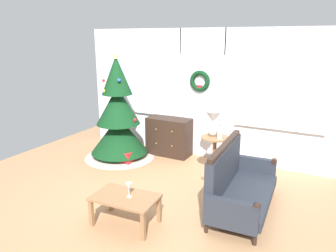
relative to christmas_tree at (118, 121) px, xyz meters
The scene contains 11 objects.
ground_plane 2.00m from the christmas_tree, 40.36° to the right, with size 6.76×6.76×0.00m, color #AD7F56.
back_wall_with_door 1.74m from the christmas_tree, 32.25° to the left, with size 5.20×0.19×2.55m.
christmas_tree is the anchor object (origin of this frame).
dresser_cabinet 1.09m from the christmas_tree, 35.53° to the left, with size 0.90×0.45×0.78m.
settee_sofa 2.87m from the christmas_tree, 18.80° to the right, with size 0.79×1.66×0.96m.
side_table 2.06m from the christmas_tree, ahead, with size 0.50×0.48×0.73m.
table_lamp 2.00m from the christmas_tree, ahead, with size 0.28×0.28×0.44m.
flower_vase 2.14m from the christmas_tree, ahead, with size 0.11×0.10×0.35m.
coffee_table 2.54m from the christmas_tree, 52.41° to the right, with size 0.87×0.57×0.40m.
wine_glass 2.54m from the christmas_tree, 51.22° to the right, with size 0.08×0.08×0.20m.
gift_box 0.76m from the christmas_tree, 35.18° to the right, with size 0.23×0.21×0.23m, color red.
Camera 1 is at (2.34, -3.86, 2.37)m, focal length 34.36 mm.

